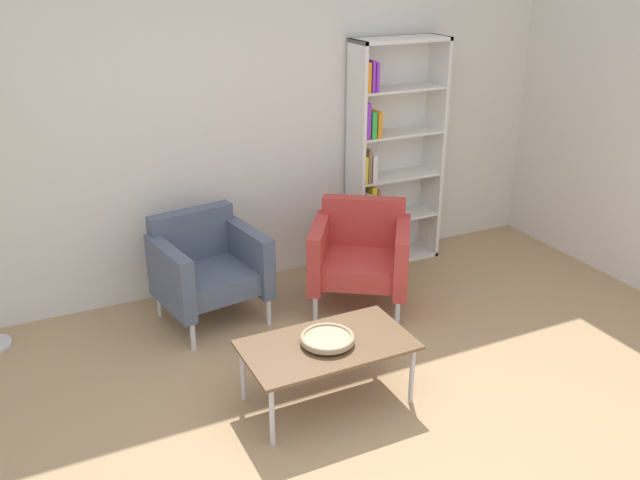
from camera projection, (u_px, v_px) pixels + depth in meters
The scene contains 7 objects.
ground_plane at pixel (395, 453), 3.71m from camera, with size 8.32×8.32×0.00m, color tan.
plaster_back_panel at pixel (233, 104), 5.19m from camera, with size 6.40×0.12×2.90m, color silver.
bookshelf_tall at pixel (387, 158), 5.73m from camera, with size 0.80×0.30×1.90m.
coffee_table_low at pixel (327, 348), 4.01m from camera, with size 1.00×0.56×0.40m.
decorative_bowl at pixel (327, 338), 3.98m from camera, with size 0.32×0.32×0.05m.
armchair_corner_red at pixel (361, 253), 5.16m from camera, with size 0.94×0.93×0.78m.
armchair_near_window at pixel (207, 266), 4.95m from camera, with size 0.81×0.76×0.78m.
Camera 1 is at (-1.66, -2.49, 2.51)m, focal length 38.31 mm.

